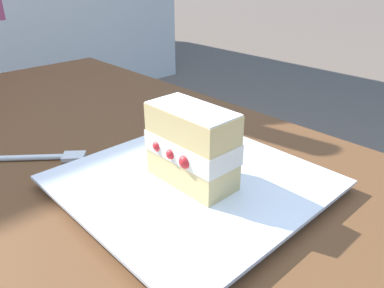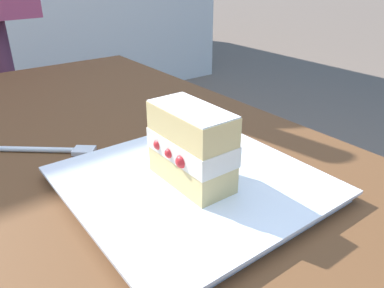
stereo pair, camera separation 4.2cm
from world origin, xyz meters
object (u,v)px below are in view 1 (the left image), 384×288
Objects in this scene: patio_table at (17,285)px; dessert_plate at (192,184)px; dessert_fork at (32,158)px; cake_slice at (192,146)px.

dessert_plate is (-0.10, -0.19, 0.11)m from patio_table.
dessert_plate reaches higher than dessert_fork.
cake_slice is at bearing -119.45° from patio_table.
dessert_plate is at bearing -48.76° from cake_slice.
patio_table is 4.44× the size of dessert_plate.
dessert_fork is at bearing 27.86° from dessert_plate.
cake_slice reaches higher than patio_table.
dessert_plate is 2.60× the size of cake_slice.
patio_table is 0.27m from cake_slice.
dessert_plate is 0.23m from dessert_fork.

